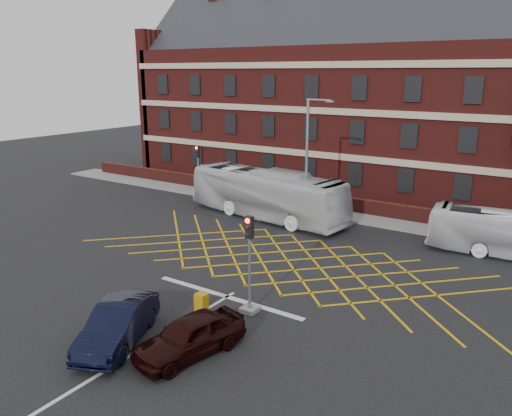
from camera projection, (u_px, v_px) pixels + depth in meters
The scene contains 15 objects.
ground at pixel (268, 272), 25.69m from camera, with size 120.00×120.00×0.00m, color black.
victorian_building at pixel (413, 99), 41.17m from camera, with size 51.00×12.17×20.40m.
boundary_wall at pixel (364, 207), 36.00m from camera, with size 56.00×0.50×1.10m, color #531B16.
far_pavement at pixel (358, 217), 35.32m from camera, with size 60.00×3.00×0.12m, color slate.
box_junction_hatching at pixel (287, 260), 27.30m from camera, with size 11.50×0.12×0.02m, color #CC990C.
stop_line at pixel (227, 297), 22.87m from camera, with size 8.00×0.30×0.02m, color silver.
centre_line at pixel (117, 363), 17.65m from camera, with size 0.15×14.00×0.02m, color silver.
bus_left at pixel (267, 194), 34.87m from camera, with size 2.89×12.34×3.44m, color silver.
car_navy at pixel (118, 324), 18.83m from camera, with size 1.64×4.69×1.55m, color black.
car_maroon at pixel (190, 336), 18.07m from camera, with size 1.75×4.34×1.48m, color black.
traffic_light_near at pixel (250, 273), 21.02m from camera, with size 0.70×0.70×4.27m.
traffic_light_far at pixel (198, 176), 40.45m from camera, with size 0.70×0.70×4.27m.
street_lamp at pixel (307, 185), 32.59m from camera, with size 2.25×1.00×8.35m.
direction_signs at pixel (216, 178), 41.63m from camera, with size 1.10×0.16×2.20m.
utility_cabinet at pixel (201, 302), 21.45m from camera, with size 0.49×0.42×0.79m, color #C3820B.
Camera 1 is at (12.69, -20.26, 9.99)m, focal length 35.00 mm.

